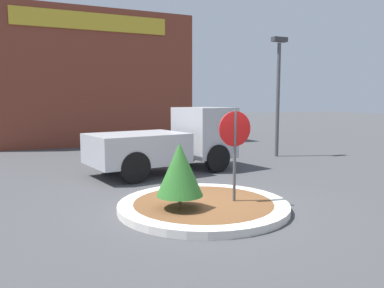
{
  "coord_description": "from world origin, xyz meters",
  "views": [
    {
      "loc": [
        -3.6,
        -7.7,
        2.52
      ],
      "look_at": [
        0.66,
        2.21,
        1.26
      ],
      "focal_mm": 35.0,
      "sensor_mm": 36.0,
      "label": 1
    }
  ],
  "objects": [
    {
      "name": "ground_plane",
      "position": [
        0.0,
        0.0,
        0.0
      ],
      "size": [
        120.0,
        120.0,
        0.0
      ],
      "primitive_type": "plane",
      "color": "#474749"
    },
    {
      "name": "stop_sign",
      "position": [
        0.72,
        -0.18,
        1.61
      ],
      "size": [
        0.82,
        0.07,
        2.3
      ],
      "color": "#4C4C51",
      "rests_on": "ground_plane"
    },
    {
      "name": "storefront_building",
      "position": [
        -0.38,
        16.13,
        3.75
      ],
      "size": [
        11.51,
        6.07,
        7.49
      ],
      "color": "brown",
      "rests_on": "ground_plane"
    },
    {
      "name": "traffic_island",
      "position": [
        0.0,
        0.0,
        0.08
      ],
      "size": [
        3.97,
        3.97,
        0.17
      ],
      "color": "silver",
      "rests_on": "ground_plane"
    },
    {
      "name": "island_shrub",
      "position": [
        -0.69,
        -0.25,
        1.04
      ],
      "size": [
        1.02,
        1.02,
        1.45
      ],
      "color": "brown",
      "rests_on": "traffic_island"
    },
    {
      "name": "light_pole",
      "position": [
        6.6,
        6.27,
        3.18
      ],
      "size": [
        0.7,
        0.3,
        5.29
      ],
      "color": "#4C4C51",
      "rests_on": "ground_plane"
    },
    {
      "name": "utility_truck",
      "position": [
        0.9,
        4.67,
        1.1
      ],
      "size": [
        5.47,
        3.09,
        2.27
      ],
      "rotation": [
        0.0,
        0.0,
        0.19
      ],
      "color": "#B2B2B7",
      "rests_on": "ground_plane"
    }
  ]
}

